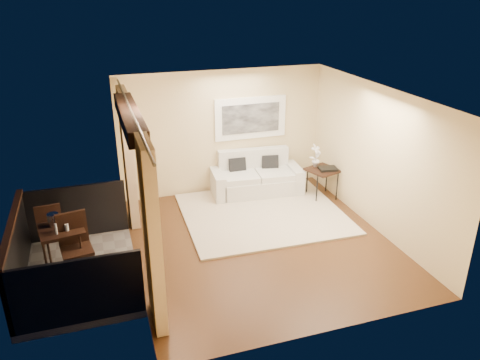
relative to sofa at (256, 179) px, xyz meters
name	(u,v)px	position (x,y,z in m)	size (l,w,h in m)	color
floor	(261,242)	(-0.64, -2.09, -0.33)	(5.00, 5.00, 0.00)	#4E2E16
room_shell	(130,117)	(-2.77, -2.09, 2.19)	(5.00, 6.40, 5.00)	white
balcony	(68,265)	(-3.95, -2.09, -0.16)	(1.81, 2.60, 1.17)	#605B56
curtains	(138,190)	(-2.75, -2.09, 1.00)	(0.16, 4.80, 2.64)	#D2B181
artwork	(251,118)	(-0.01, 0.37, 1.29)	(1.62, 0.07, 0.92)	white
rug	(263,213)	(-0.23, -1.07, -0.31)	(3.15, 2.75, 0.04)	beige
sofa	(256,179)	(0.00, 0.00, 0.00)	(2.03, 1.01, 0.95)	silver
side_table	(323,172)	(1.29, -0.67, 0.26)	(0.76, 0.76, 0.66)	black
tray	(328,169)	(1.37, -0.74, 0.35)	(0.38, 0.28, 0.05)	black
orchid	(316,156)	(1.19, -0.49, 0.58)	(0.27, 0.18, 0.51)	white
bistro_table	(62,232)	(-3.98, -1.94, 0.36)	(0.76, 0.76, 0.78)	black
balcony_chair_far	(50,225)	(-4.20, -1.32, 0.22)	(0.45, 0.46, 0.96)	black
balcony_chair_near	(75,240)	(-3.80, -2.12, 0.29)	(0.53, 0.53, 1.07)	black
ice_bucket	(53,219)	(-4.09, -1.81, 0.54)	(0.18, 0.18, 0.20)	silver
candle	(63,222)	(-3.94, -1.82, 0.48)	(0.06, 0.06, 0.07)	red
vase	(56,229)	(-4.03, -2.13, 0.53)	(0.04, 0.04, 0.18)	white
glass_a	(67,227)	(-3.88, -2.07, 0.50)	(0.06, 0.06, 0.12)	silver
glass_b	(74,223)	(-3.77, -1.95, 0.50)	(0.06, 0.06, 0.12)	white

